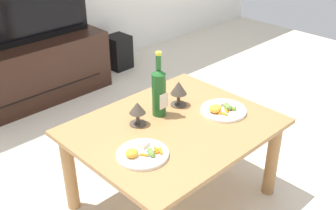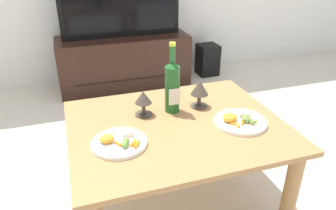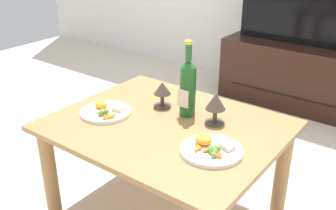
# 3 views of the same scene
# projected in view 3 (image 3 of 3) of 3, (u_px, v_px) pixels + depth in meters

# --- Properties ---
(dining_table) EXTENTS (1.01, 0.81, 0.49)m
(dining_table) POSITION_uv_depth(u_px,v_px,m) (166.00, 141.00, 1.79)
(dining_table) COLOR #9E7042
(dining_table) RESTS_ON ground_plane
(tv_stand) EXTENTS (1.21, 0.44, 0.49)m
(tv_stand) POSITION_uv_depth(u_px,v_px,m) (301.00, 76.00, 3.03)
(tv_stand) COLOR black
(tv_stand) RESTS_ON ground_plane
(tv_screen) EXTENTS (1.07, 0.05, 0.61)m
(tv_screen) POSITION_uv_depth(u_px,v_px,m) (312.00, 4.00, 2.81)
(tv_screen) COLOR black
(tv_screen) RESTS_ON tv_stand
(wine_bottle) EXTENTS (0.07, 0.08, 0.36)m
(wine_bottle) POSITION_uv_depth(u_px,v_px,m) (188.00, 86.00, 1.78)
(wine_bottle) COLOR #1E5923
(wine_bottle) RESTS_ON dining_table
(goblet_left) EXTENTS (0.09, 0.09, 0.13)m
(goblet_left) POSITION_uv_depth(u_px,v_px,m) (162.00, 90.00, 1.89)
(goblet_left) COLOR #473D33
(goblet_left) RESTS_ON dining_table
(goblet_right) EXTENTS (0.09, 0.09, 0.14)m
(goblet_right) POSITION_uv_depth(u_px,v_px,m) (216.00, 103.00, 1.72)
(goblet_right) COLOR #473D33
(goblet_right) RESTS_ON dining_table
(dinner_plate_left) EXTENTS (0.24, 0.24, 0.05)m
(dinner_plate_left) POSITION_uv_depth(u_px,v_px,m) (106.00, 111.00, 1.85)
(dinner_plate_left) COLOR white
(dinner_plate_left) RESTS_ON dining_table
(dinner_plate_right) EXTENTS (0.25, 0.25, 0.05)m
(dinner_plate_right) POSITION_uv_depth(u_px,v_px,m) (211.00, 149.00, 1.53)
(dinner_plate_right) COLOR white
(dinner_plate_right) RESTS_ON dining_table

